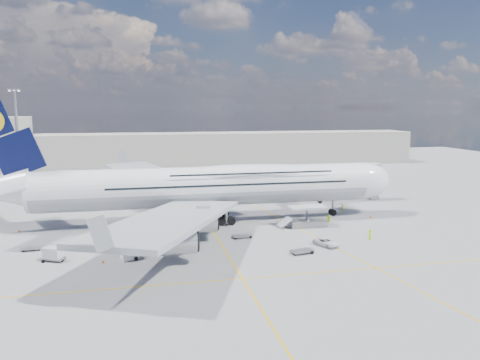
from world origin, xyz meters
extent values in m
plane|color=gray|center=(0.00, 0.00, 0.00)|extent=(300.00, 300.00, 0.00)
cube|color=#DEA60B|center=(0.00, 0.00, 0.01)|extent=(0.25, 220.00, 0.01)
cube|color=#DEA60B|center=(0.00, -20.00, 0.01)|extent=(120.00, 0.25, 0.01)
cube|color=#DEA60B|center=(14.00, 10.00, 0.01)|extent=(14.16, 99.06, 0.01)
cylinder|color=white|center=(0.00, 10.00, 6.80)|extent=(62.00, 7.20, 7.20)
cylinder|color=#9EA0A5|center=(0.00, 10.00, 6.65)|extent=(60.76, 7.13, 7.13)
ellipsoid|color=white|center=(8.00, 10.00, 8.78)|extent=(36.00, 6.84, 3.76)
ellipsoid|color=white|center=(31.00, 10.00, 6.80)|extent=(11.52, 7.20, 7.20)
ellipsoid|color=black|center=(34.24, 10.00, 7.40)|extent=(3.84, 4.16, 1.44)
cube|color=#080D32|center=(-33.50, 10.00, 16.40)|extent=(11.02, 0.46, 14.61)
cube|color=#999EA3|center=(-8.00, 30.00, 5.60)|extent=(25.49, 39.15, 3.35)
cube|color=#999EA3|center=(-8.00, -10.00, 5.60)|extent=(25.49, 39.15, 3.35)
cylinder|color=#B7BABF|center=(-3.00, 22.50, 3.20)|extent=(5.20, 3.50, 3.50)
cylinder|color=#B7BABF|center=(-7.50, 33.00, 3.20)|extent=(5.20, 3.50, 3.50)
cylinder|color=#B7BABF|center=(-3.00, -2.50, 3.20)|extent=(5.20, 3.50, 3.50)
cylinder|color=#B7BABF|center=(-7.50, -13.00, 3.20)|extent=(5.20, 3.50, 3.50)
cylinder|color=gray|center=(25.00, 10.00, 2.20)|extent=(0.44, 0.44, 3.80)
cylinder|color=black|center=(25.00, 10.00, 0.65)|extent=(1.30, 0.90, 1.30)
cylinder|color=gray|center=(0.00, 10.00, 2.20)|extent=(0.56, 0.56, 3.80)
cylinder|color=black|center=(0.00, 13.20, 0.75)|extent=(1.50, 0.90, 1.50)
cube|color=#B7B7BC|center=(25.00, 18.60, 7.10)|extent=(3.00, 10.00, 2.60)
cube|color=#B7B7BC|center=(33.00, 23.60, 7.10)|extent=(18.00, 3.00, 2.60)
cylinder|color=gray|center=(27.00, 21.60, 3.55)|extent=(0.80, 0.80, 7.10)
cylinder|color=black|center=(27.00, 21.60, 0.45)|extent=(0.90, 0.80, 0.90)
cylinder|color=gray|center=(41.00, 23.60, 3.55)|extent=(1.00, 1.00, 7.10)
cube|color=gray|center=(41.00, 23.60, 0.40)|extent=(2.00, 2.00, 0.80)
cylinder|color=#B7B7BC|center=(25.00, 14.80, 7.10)|extent=(3.60, 3.60, 2.80)
cube|color=silver|center=(17.00, 2.90, 3.50)|extent=(6.50, 3.20, 0.35)
cube|color=gray|center=(17.00, 2.90, 0.55)|extent=(6.50, 3.20, 1.10)
cube|color=gray|center=(17.00, 2.90, 2.05)|extent=(0.22, 1.99, 3.00)
cylinder|color=black|center=(14.40, 1.70, 0.35)|extent=(0.70, 0.30, 0.70)
cube|color=silver|center=(12.80, 2.90, 1.00)|extent=(2.16, 2.60, 1.60)
cylinder|color=gray|center=(-40.00, 45.00, 12.50)|extent=(0.70, 0.70, 25.00)
cube|color=gray|center=(-40.00, 45.00, 25.20)|extent=(3.00, 0.40, 0.60)
cube|color=#B2AD9E|center=(0.00, 95.00, 6.00)|extent=(180.00, 16.00, 12.00)
cube|color=#193814|center=(40.00, 140.00, 4.00)|extent=(160.00, 6.00, 8.00)
cube|color=gray|center=(-24.24, -7.79, 0.36)|extent=(3.49, 2.75, 0.19)
cylinder|color=black|center=(-25.48, -8.41, 0.23)|extent=(0.45, 0.19, 0.45)
cylinder|color=black|center=(-23.00, -7.17, 0.23)|extent=(0.45, 0.19, 0.45)
cube|color=silver|center=(-24.24, -7.79, 1.19)|extent=(2.70, 2.32, 1.55)
cube|color=gray|center=(-12.86, -7.82, 0.34)|extent=(2.99, 1.64, 0.18)
cylinder|color=black|center=(-14.04, -8.41, 0.22)|extent=(0.43, 0.18, 0.43)
cylinder|color=black|center=(-11.68, -7.23, 0.22)|extent=(0.43, 0.18, 0.43)
cube|color=silver|center=(-12.86, -7.82, 1.13)|extent=(2.20, 1.52, 1.48)
cube|color=gray|center=(-8.74, -1.10, 0.39)|extent=(3.74, 2.63, 0.20)
cylinder|color=black|center=(-10.09, -1.77, 0.25)|extent=(0.50, 0.20, 0.50)
cylinder|color=black|center=(-7.39, -0.42, 0.25)|extent=(0.50, 0.20, 0.50)
cube|color=gray|center=(-28.23, -1.86, 0.31)|extent=(2.73, 1.57, 0.16)
cylinder|color=black|center=(-29.29, -2.39, 0.19)|extent=(0.39, 0.16, 0.39)
cylinder|color=black|center=(-27.17, -1.33, 0.19)|extent=(0.39, 0.16, 0.39)
cube|color=gray|center=(10.75, -11.93, 0.39)|extent=(3.63, 2.44, 0.20)
cylinder|color=black|center=(9.42, -12.60, 0.24)|extent=(0.49, 0.20, 0.49)
cylinder|color=black|center=(12.08, -11.27, 0.24)|extent=(0.49, 0.20, 0.49)
cube|color=gray|center=(4.01, -1.99, 0.36)|extent=(3.30, 2.06, 0.19)
cylinder|color=black|center=(2.77, -2.61, 0.23)|extent=(0.46, 0.19, 0.46)
cylinder|color=black|center=(5.25, -1.37, 0.23)|extent=(0.46, 0.19, 0.46)
cube|color=white|center=(-13.83, -9.57, 0.60)|extent=(2.66, 1.98, 1.12)
cube|color=black|center=(-13.83, -9.57, 1.29)|extent=(1.20, 1.29, 0.43)
cylinder|color=black|center=(-14.69, -10.04, 0.28)|extent=(0.55, 0.22, 0.55)
cylinder|color=black|center=(-12.96, -9.10, 0.28)|extent=(0.55, 0.22, 0.55)
cube|color=gray|center=(-4.26, 24.95, 0.98)|extent=(6.71, 3.41, 1.97)
cube|color=white|center=(-4.95, 24.95, 2.85)|extent=(5.07, 3.22, 2.17)
cube|color=white|center=(-1.80, 24.95, 1.87)|extent=(2.13, 2.53, 1.57)
cube|color=black|center=(-1.11, 24.95, 2.07)|extent=(0.48, 1.97, 0.89)
cylinder|color=black|center=(-2.10, 23.81, 0.54)|extent=(1.08, 0.34, 1.08)
cylinder|color=black|center=(-6.43, 26.08, 0.54)|extent=(1.08, 0.34, 1.08)
cube|color=orange|center=(-4.95, 24.95, 2.17)|extent=(5.13, 3.28, 0.49)
cube|color=gray|center=(-21.79, 47.15, 1.00)|extent=(6.90, 4.22, 1.99)
cube|color=white|center=(-22.48, 47.15, 2.89)|extent=(5.31, 3.81, 2.19)
cube|color=white|center=(-19.30, 47.15, 1.89)|extent=(2.40, 2.72, 1.59)
cube|color=black|center=(-18.60, 47.15, 2.09)|extent=(0.74, 1.95, 0.90)
cylinder|color=black|center=(-19.59, 46.00, 0.55)|extent=(1.10, 0.35, 1.10)
cylinder|color=black|center=(-23.98, 48.29, 0.55)|extent=(1.10, 0.35, 1.10)
imported|color=silver|center=(15.60, -9.25, 0.60)|extent=(3.54, 4.72, 1.19)
imported|color=#D9FF1A|center=(28.04, 12.01, 0.84)|extent=(0.73, 0.67, 1.68)
imported|color=#A0DD17|center=(21.22, 2.99, 0.99)|extent=(1.21, 1.19, 1.97)
imported|color=#A7E818|center=(-7.38, 2.70, 0.95)|extent=(0.48, 1.12, 1.91)
imported|color=#C0FF1A|center=(23.96, -7.37, 0.86)|extent=(0.67, 0.91, 1.71)
imported|color=#B6F519|center=(-8.30, -3.85, 0.83)|extent=(1.19, 0.86, 1.67)
cone|color=orange|center=(31.22, 6.22, 0.29)|extent=(0.45, 0.45, 0.58)
cube|color=orange|center=(31.22, 6.22, 0.02)|extent=(0.39, 0.39, 0.03)
cone|color=orange|center=(-7.09, 30.41, 0.26)|extent=(0.41, 0.41, 0.53)
cube|color=orange|center=(-7.09, 30.41, 0.01)|extent=(0.36, 0.36, 0.03)
cone|color=orange|center=(-15.35, 28.76, 0.25)|extent=(0.40, 0.40, 0.50)
cube|color=orange|center=(-15.35, 28.76, 0.01)|extent=(0.34, 0.34, 0.03)
cone|color=orange|center=(-5.63, -7.82, 0.28)|extent=(0.44, 0.44, 0.56)
cube|color=orange|center=(-5.63, -7.82, 0.02)|extent=(0.38, 0.38, 0.03)
cone|color=orange|center=(-17.44, -10.14, 0.25)|extent=(0.39, 0.39, 0.49)
cube|color=orange|center=(-17.44, -10.14, 0.01)|extent=(0.34, 0.34, 0.03)
cone|color=orange|center=(-32.72, 9.96, 0.24)|extent=(0.38, 0.38, 0.49)
cube|color=orange|center=(-32.72, 9.96, 0.01)|extent=(0.33, 0.33, 0.03)
camera|label=1|loc=(-12.19, -74.41, 21.12)|focal=35.00mm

